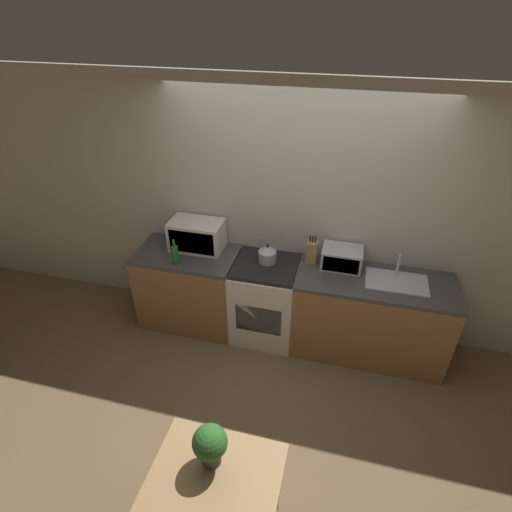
% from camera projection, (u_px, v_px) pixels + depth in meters
% --- Properties ---
extents(ground_plane, '(16.00, 16.00, 0.00)m').
position_uv_depth(ground_plane, '(269.00, 390.00, 3.78)').
color(ground_plane, brown).
extents(wall_back, '(10.00, 0.06, 2.60)m').
position_uv_depth(wall_back, '(296.00, 215.00, 3.96)').
color(wall_back, beige).
rests_on(wall_back, ground_plane).
extents(counter_left_run, '(1.05, 0.62, 0.90)m').
position_uv_depth(counter_left_run, '(190.00, 287.00, 4.37)').
color(counter_left_run, olive).
rests_on(counter_left_run, ground_plane).
extents(counter_right_run, '(1.49, 0.62, 0.90)m').
position_uv_depth(counter_right_run, '(369.00, 316.00, 3.98)').
color(counter_right_run, olive).
rests_on(counter_right_run, ground_plane).
extents(stove_range, '(0.65, 0.62, 0.90)m').
position_uv_depth(stove_range, '(265.00, 300.00, 4.20)').
color(stove_range, silver).
rests_on(stove_range, ground_plane).
extents(kettle, '(0.18, 0.18, 0.20)m').
position_uv_depth(kettle, '(267.00, 254.00, 3.95)').
color(kettle, '#B7B7BC').
rests_on(kettle, stove_range).
extents(microwave, '(0.54, 0.32, 0.31)m').
position_uv_depth(microwave, '(197.00, 235.00, 4.12)').
color(microwave, silver).
rests_on(microwave, counter_left_run).
extents(bottle, '(0.07, 0.07, 0.27)m').
position_uv_depth(bottle, '(175.00, 254.00, 3.91)').
color(bottle, '#1E662D').
rests_on(bottle, counter_left_run).
extents(knife_block, '(0.10, 0.09, 0.30)m').
position_uv_depth(knife_block, '(312.00, 252.00, 3.92)').
color(knife_block, tan).
rests_on(knife_block, counter_right_run).
extents(toaster_oven, '(0.38, 0.28, 0.20)m').
position_uv_depth(toaster_oven, '(342.00, 258.00, 3.87)').
color(toaster_oven, silver).
rests_on(toaster_oven, counter_right_run).
extents(sink_basin, '(0.56, 0.34, 0.24)m').
position_uv_depth(sink_basin, '(397.00, 281.00, 3.69)').
color(sink_basin, silver).
rests_on(sink_basin, counter_right_run).
extents(dining_table, '(0.79, 0.75, 0.73)m').
position_uv_depth(dining_table, '(212.00, 495.00, 2.39)').
color(dining_table, tan).
rests_on(dining_table, ground_plane).
extents(potted_plant, '(0.21, 0.21, 0.30)m').
position_uv_depth(potted_plant, '(210.00, 444.00, 2.37)').
color(potted_plant, '#424247').
rests_on(potted_plant, dining_table).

